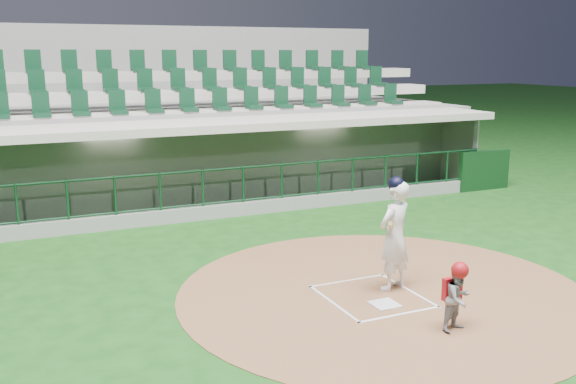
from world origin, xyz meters
name	(u,v)px	position (x,y,z in m)	size (l,w,h in m)	color
ground	(363,292)	(0.00, 0.00, 0.00)	(120.00, 120.00, 0.00)	#123F12
dirt_circle	(384,292)	(0.30, -0.20, 0.01)	(7.20, 7.20, 0.01)	brown
home_plate	(385,304)	(0.00, -0.70, 0.02)	(0.43, 0.43, 0.02)	silver
batter_box_chalk	(372,296)	(0.00, -0.30, 0.02)	(1.55, 1.80, 0.01)	silver
dugout_structure	(225,167)	(0.14, 7.83, 0.97)	(16.40, 3.70, 3.00)	slate
seating_deck	(189,138)	(0.00, 10.91, 1.42)	(17.00, 6.72, 5.15)	gray
batter	(394,234)	(0.54, -0.12, 1.02)	(0.95, 0.99, 2.02)	white
catcher	(458,296)	(0.45, -1.97, 0.55)	(0.56, 0.48, 1.07)	gray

